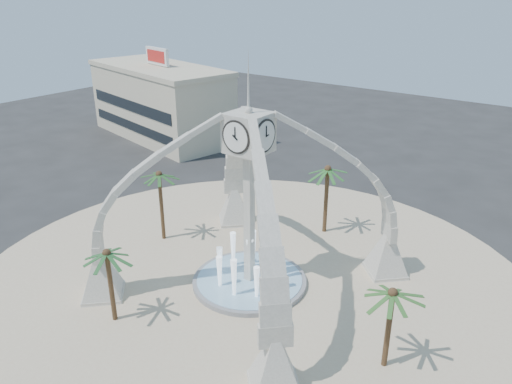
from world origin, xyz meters
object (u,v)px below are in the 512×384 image
Objects in this scene: fountain at (250,280)px; palm_north at (328,170)px; palm_west at (159,175)px; palm_south at (107,254)px; clock_tower at (249,200)px; palm_east at (393,294)px.

fountain is 1.25× the size of palm_north.
palm_south is (5.47, -9.39, -0.89)m from palm_west.
palm_south is (-4.31, -8.32, -1.74)m from clock_tower.
palm_west is (-9.78, 1.07, -0.85)m from clock_tower.
palm_east is at bearing -10.31° from clock_tower.
palm_east is 16.22m from palm_north.
clock_tower is at bearing -6.24° from palm_west.
palm_east is at bearing -48.65° from palm_north.
clock_tower reaches higher than palm_south.
palm_north is at bearing 76.18° from palm_south.
palm_east is 0.85× the size of palm_west.
clock_tower is 11.26m from palm_east.
palm_north reaches higher than palm_west.
palm_south reaches higher than palm_east.
clock_tower is at bearing 62.63° from palm_south.
fountain is 1.47× the size of palm_south.
palm_east is 0.85× the size of palm_north.
palm_south reaches higher than fountain.
fountain is 1.48× the size of palm_east.
palm_north is (10.02, 9.10, -0.01)m from palm_west.
fountain is 11.97m from palm_east.
clock_tower is 6.20m from fountain.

